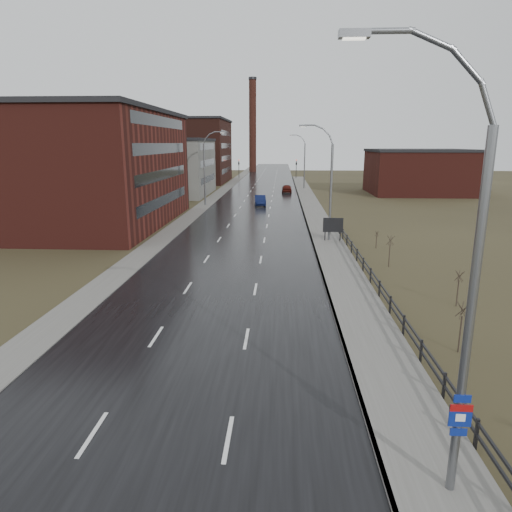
# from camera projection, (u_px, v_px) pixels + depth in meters

# --- Properties ---
(road) EXTENTS (14.00, 300.00, 0.06)m
(road) POSITION_uv_depth(u_px,v_px,m) (255.00, 208.00, 69.53)
(road) COLOR black
(road) RESTS_ON ground
(sidewalk_right) EXTENTS (3.20, 180.00, 0.18)m
(sidewalk_right) POSITION_uv_depth(u_px,v_px,m) (328.00, 243.00, 44.83)
(sidewalk_right) COLOR #595651
(sidewalk_right) RESTS_ON ground
(curb_right) EXTENTS (0.16, 180.00, 0.18)m
(curb_right) POSITION_uv_depth(u_px,v_px,m) (312.00, 242.00, 44.91)
(curb_right) COLOR slate
(curb_right) RESTS_ON ground
(sidewalk_left) EXTENTS (2.40, 260.00, 0.12)m
(sidewalk_left) POSITION_uv_depth(u_px,v_px,m) (202.00, 207.00, 69.97)
(sidewalk_left) COLOR #595651
(sidewalk_left) RESTS_ON ground
(warehouse_near) EXTENTS (22.44, 28.56, 13.50)m
(warehouse_near) POSITION_uv_depth(u_px,v_px,m) (73.00, 168.00, 54.50)
(warehouse_near) COLOR #471914
(warehouse_near) RESTS_ON ground
(warehouse_mid) EXTENTS (16.32, 20.40, 10.50)m
(warehouse_mid) POSITION_uv_depth(u_px,v_px,m) (166.00, 167.00, 86.68)
(warehouse_mid) COLOR slate
(warehouse_mid) RESTS_ON ground
(warehouse_far) EXTENTS (26.52, 24.48, 15.50)m
(warehouse_far) POSITION_uv_depth(u_px,v_px,m) (175.00, 151.00, 115.42)
(warehouse_far) COLOR #331611
(warehouse_far) RESTS_ON ground
(building_right) EXTENTS (18.36, 16.32, 8.50)m
(building_right) POSITION_uv_depth(u_px,v_px,m) (418.00, 172.00, 88.21)
(building_right) COLOR #471914
(building_right) RESTS_ON ground
(smokestack) EXTENTS (2.70, 2.70, 30.70)m
(smokestack) POSITION_uv_depth(u_px,v_px,m) (253.00, 125.00, 153.35)
(smokestack) COLOR #331611
(smokestack) RESTS_ON ground
(streetlight_main) EXTENTS (3.91, 0.29, 12.11)m
(streetlight_main) POSITION_uv_depth(u_px,v_px,m) (460.00, 288.00, 11.41)
(streetlight_main) COLOR slate
(streetlight_main) RESTS_ON ground
(streetlight_right_mid) EXTENTS (3.36, 0.28, 11.35)m
(streetlight_right_mid) POSITION_uv_depth(u_px,v_px,m) (328.00, 183.00, 44.42)
(streetlight_right_mid) COLOR slate
(streetlight_right_mid) RESTS_ON ground
(streetlight_left) EXTENTS (3.36, 0.28, 11.35)m
(streetlight_left) POSITION_uv_depth(u_px,v_px,m) (206.00, 168.00, 70.49)
(streetlight_left) COLOR slate
(streetlight_left) RESTS_ON ground
(streetlight_right_far) EXTENTS (3.36, 0.28, 11.35)m
(streetlight_right_far) POSITION_uv_depth(u_px,v_px,m) (303.00, 161.00, 96.75)
(streetlight_right_far) COLOR slate
(streetlight_right_far) RESTS_ON ground
(guardrail) EXTENTS (0.10, 53.05, 1.10)m
(guardrail) POSITION_uv_depth(u_px,v_px,m) (382.00, 290.00, 28.41)
(guardrail) COLOR black
(guardrail) RESTS_ON ground
(shrub_c) EXTENTS (0.58, 0.61, 2.46)m
(shrub_c) POSITION_uv_depth(u_px,v_px,m) (461.00, 326.00, 21.22)
(shrub_c) COLOR #382D23
(shrub_c) RESTS_ON ground
(shrub_d) EXTENTS (0.52, 0.55, 2.20)m
(shrub_d) POSITION_uv_depth(u_px,v_px,m) (458.00, 288.00, 27.37)
(shrub_d) COLOR #382D23
(shrub_d) RESTS_ON ground
(shrub_e) EXTENTS (0.60, 0.63, 2.53)m
(shrub_e) POSITION_uv_depth(u_px,v_px,m) (390.00, 250.00, 36.04)
(shrub_e) COLOR #382D23
(shrub_e) RESTS_ON ground
(shrub_f) EXTENTS (0.40, 0.42, 1.66)m
(shrub_f) POSITION_uv_depth(u_px,v_px,m) (377.00, 239.00, 42.56)
(shrub_f) COLOR #382D23
(shrub_f) RESTS_ON ground
(billboard) EXTENTS (1.98, 0.17, 2.47)m
(billboard) POSITION_uv_depth(u_px,v_px,m) (333.00, 226.00, 44.98)
(billboard) COLOR black
(billboard) RESTS_ON ground
(traffic_light_left) EXTENTS (0.58, 2.73, 5.30)m
(traffic_light_left) POSITION_uv_depth(u_px,v_px,m) (239.00, 162.00, 127.01)
(traffic_light_left) COLOR black
(traffic_light_left) RESTS_ON ground
(traffic_light_right) EXTENTS (0.58, 2.73, 5.30)m
(traffic_light_right) POSITION_uv_depth(u_px,v_px,m) (296.00, 162.00, 126.15)
(traffic_light_right) COLOR black
(traffic_light_right) RESTS_ON ground
(car_near) EXTENTS (2.11, 4.94, 1.58)m
(car_near) POSITION_uv_depth(u_px,v_px,m) (260.00, 201.00, 71.83)
(car_near) COLOR #0B1238
(car_near) RESTS_ON ground
(car_far) EXTENTS (1.96, 4.86, 1.65)m
(car_far) POSITION_uv_depth(u_px,v_px,m) (287.00, 189.00, 90.29)
(car_far) COLOR #43100B
(car_far) RESTS_ON ground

